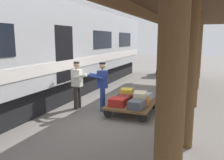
% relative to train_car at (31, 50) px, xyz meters
% --- Properties ---
extents(ground_plane, '(60.00, 60.00, 0.00)m').
position_rel_train_car_xyz_m(ground_plane, '(-3.77, 0.00, -2.06)').
color(ground_plane, slate).
extents(platform_canopy, '(3.20, 18.10, 3.56)m').
position_rel_train_car_xyz_m(platform_canopy, '(-5.82, -0.00, 1.22)').
color(platform_canopy, brown).
rests_on(platform_canopy, ground_plane).
extents(train_car, '(3.02, 19.45, 4.00)m').
position_rel_train_car_xyz_m(train_car, '(0.00, 0.00, 0.00)').
color(train_car, '#B7BABF').
rests_on(train_car, ground_plane).
extents(luggage_cart, '(1.43, 1.86, 0.35)m').
position_rel_train_car_xyz_m(luggage_cart, '(-3.95, -0.20, -1.76)').
color(luggage_cart, brown).
rests_on(luggage_cart, ground_plane).
extents(suitcase_burgundy_valise, '(0.41, 0.64, 0.18)m').
position_rel_train_car_xyz_m(suitcase_burgundy_valise, '(-3.63, -0.71, -1.62)').
color(suitcase_burgundy_valise, maroon).
rests_on(suitcase_burgundy_valise, luggage_cart).
extents(suitcase_maroon_trunk, '(0.52, 0.64, 0.21)m').
position_rel_train_car_xyz_m(suitcase_maroon_trunk, '(-3.63, -0.20, -1.61)').
color(suitcase_maroon_trunk, maroon).
rests_on(suitcase_maroon_trunk, luggage_cart).
extents(suitcase_red_plastic, '(0.51, 0.45, 0.26)m').
position_rel_train_car_xyz_m(suitcase_red_plastic, '(-3.63, 0.31, -1.58)').
color(suitcase_red_plastic, '#AD231E').
rests_on(suitcase_red_plastic, luggage_cart).
extents(suitcase_slate_roller, '(0.48, 0.65, 0.26)m').
position_rel_train_car_xyz_m(suitcase_slate_roller, '(-4.28, 0.31, -1.58)').
color(suitcase_slate_roller, '#4C515B').
rests_on(suitcase_slate_roller, luggage_cart).
extents(suitcase_gray_aluminum, '(0.48, 0.59, 0.25)m').
position_rel_train_car_xyz_m(suitcase_gray_aluminum, '(-4.28, -0.71, -1.59)').
color(suitcase_gray_aluminum, '#9EA0A5').
rests_on(suitcase_gray_aluminum, luggage_cart).
extents(suitcase_orange_carryall, '(0.53, 0.47, 0.19)m').
position_rel_train_car_xyz_m(suitcase_orange_carryall, '(-4.28, -0.20, -1.62)').
color(suitcase_orange_carryall, '#CC6B23').
rests_on(suitcase_orange_carryall, luggage_cart).
extents(suitcase_yellow_case, '(0.49, 0.53, 0.19)m').
position_rel_train_car_xyz_m(suitcase_yellow_case, '(-3.62, -0.70, -1.44)').
color(suitcase_yellow_case, gold).
rests_on(suitcase_yellow_case, suitcase_burgundy_valise).
extents(suitcase_cream_canvas, '(0.48, 0.61, 0.22)m').
position_rel_train_car_xyz_m(suitcase_cream_canvas, '(-4.25, -0.17, -1.41)').
color(suitcase_cream_canvas, beige).
rests_on(suitcase_cream_canvas, suitcase_orange_carryall).
extents(porter_in_overalls, '(0.73, 0.56, 1.70)m').
position_rel_train_car_xyz_m(porter_in_overalls, '(-2.91, -0.07, -1.14)').
color(porter_in_overalls, navy).
rests_on(porter_in_overalls, ground_plane).
extents(porter_by_door, '(0.68, 0.44, 1.70)m').
position_rel_train_car_xyz_m(porter_by_door, '(-2.01, 0.03, -1.14)').
color(porter_by_door, '#332D28').
rests_on(porter_by_door, ground_plane).
extents(baggage_tug, '(1.37, 1.86, 1.30)m').
position_rel_train_car_xyz_m(baggage_tug, '(-3.70, -9.14, -1.43)').
color(baggage_tug, black).
rests_on(baggage_tug, ground_plane).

